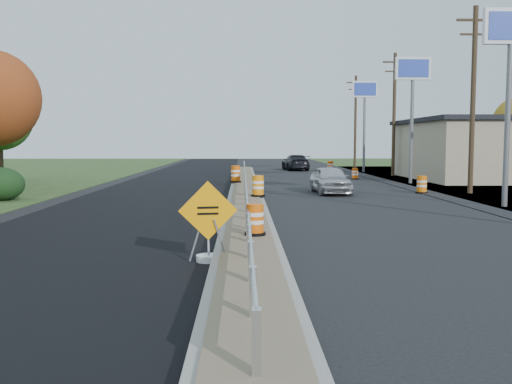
{
  "coord_description": "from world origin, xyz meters",
  "views": [
    {
      "loc": [
        -0.14,
        -19.75,
        2.65
      ],
      "look_at": [
        0.28,
        -2.21,
        1.1
      ],
      "focal_mm": 40.0,
      "sensor_mm": 36.0,
      "label": 1
    }
  ],
  "objects_px": {
    "caution_sign": "(208,242)",
    "car_dark_far": "(296,162)",
    "barrel_shoulder_near": "(422,185)",
    "barrel_shoulder_mid": "(355,174)",
    "car_silver": "(330,180)",
    "barrel_median_near": "(255,220)",
    "barrel_median_far": "(236,174)",
    "barrel_median_mid": "(258,186)",
    "barrel_shoulder_far": "(330,167)"
  },
  "relations": [
    {
      "from": "barrel_shoulder_far",
      "to": "barrel_median_mid",
      "type": "bearing_deg",
      "value": -105.68
    },
    {
      "from": "barrel_median_near",
      "to": "car_silver",
      "type": "height_order",
      "value": "car_silver"
    },
    {
      "from": "barrel_median_far",
      "to": "caution_sign",
      "type": "bearing_deg",
      "value": -90.93
    },
    {
      "from": "barrel_median_near",
      "to": "barrel_median_mid",
      "type": "height_order",
      "value": "barrel_median_mid"
    },
    {
      "from": "barrel_median_near",
      "to": "barrel_median_mid",
      "type": "distance_m",
      "value": 10.54
    },
    {
      "from": "car_dark_far",
      "to": "barrel_shoulder_far",
      "type": "bearing_deg",
      "value": 134.83
    },
    {
      "from": "caution_sign",
      "to": "barrel_median_near",
      "type": "xyz_separation_m",
      "value": [
        1.08,
        2.22,
        0.16
      ]
    },
    {
      "from": "barrel_median_near",
      "to": "barrel_shoulder_mid",
      "type": "height_order",
      "value": "barrel_median_near"
    },
    {
      "from": "barrel_shoulder_near",
      "to": "barrel_shoulder_far",
      "type": "bearing_deg",
      "value": 93.63
    },
    {
      "from": "barrel_median_near",
      "to": "car_silver",
      "type": "bearing_deg",
      "value": 73.84
    },
    {
      "from": "barrel_shoulder_near",
      "to": "barrel_shoulder_mid",
      "type": "relative_size",
      "value": 1.13
    },
    {
      "from": "barrel_median_mid",
      "to": "barrel_shoulder_mid",
      "type": "xyz_separation_m",
      "value": [
        7.27,
        14.91,
        -0.29
      ]
    },
    {
      "from": "car_silver",
      "to": "barrel_shoulder_far",
      "type": "bearing_deg",
      "value": 78.01
    },
    {
      "from": "barrel_shoulder_far",
      "to": "car_silver",
      "type": "xyz_separation_m",
      "value": [
        -3.34,
        -21.59,
        0.26
      ]
    },
    {
      "from": "caution_sign",
      "to": "car_silver",
      "type": "relative_size",
      "value": 0.43
    },
    {
      "from": "barrel_shoulder_near",
      "to": "barrel_shoulder_mid",
      "type": "bearing_deg",
      "value": 96.56
    },
    {
      "from": "caution_sign",
      "to": "barrel_median_far",
      "type": "height_order",
      "value": "caution_sign"
    },
    {
      "from": "barrel_median_far",
      "to": "car_dark_far",
      "type": "bearing_deg",
      "value": 74.35
    },
    {
      "from": "barrel_median_near",
      "to": "barrel_shoulder_mid",
      "type": "relative_size",
      "value": 1.01
    },
    {
      "from": "barrel_shoulder_mid",
      "to": "car_silver",
      "type": "xyz_separation_m",
      "value": [
        -3.45,
        -10.97,
        0.32
      ]
    },
    {
      "from": "barrel_shoulder_near",
      "to": "barrel_shoulder_far",
      "type": "xyz_separation_m",
      "value": [
        -1.38,
        21.69,
        0.01
      ]
    },
    {
      "from": "barrel_median_mid",
      "to": "barrel_shoulder_near",
      "type": "distance_m",
      "value": 9.37
    },
    {
      "from": "barrel_median_mid",
      "to": "car_dark_far",
      "type": "relative_size",
      "value": 0.19
    },
    {
      "from": "caution_sign",
      "to": "barrel_shoulder_near",
      "type": "distance_m",
      "value": 19.37
    },
    {
      "from": "barrel_median_near",
      "to": "barrel_shoulder_far",
      "type": "distance_m",
      "value": 36.84
    },
    {
      "from": "barrel_median_near",
      "to": "barrel_shoulder_near",
      "type": "xyz_separation_m",
      "value": [
        8.91,
        14.37,
        -0.19
      ]
    },
    {
      "from": "barrel_median_far",
      "to": "car_dark_far",
      "type": "height_order",
      "value": "car_dark_far"
    },
    {
      "from": "barrel_shoulder_mid",
      "to": "caution_sign",
      "type": "bearing_deg",
      "value": -107.51
    },
    {
      "from": "barrel_median_far",
      "to": "barrel_shoulder_far",
      "type": "bearing_deg",
      "value": 63.7
    },
    {
      "from": "barrel_shoulder_mid",
      "to": "car_silver",
      "type": "bearing_deg",
      "value": -107.45
    },
    {
      "from": "barrel_median_near",
      "to": "barrel_shoulder_far",
      "type": "height_order",
      "value": "barrel_median_near"
    },
    {
      "from": "car_silver",
      "to": "barrel_median_near",
      "type": "bearing_deg",
      "value": -109.35
    },
    {
      "from": "car_dark_far",
      "to": "barrel_shoulder_near",
      "type": "bearing_deg",
      "value": 95.4
    },
    {
      "from": "barrel_median_far",
      "to": "car_silver",
      "type": "xyz_separation_m",
      "value": [
        4.93,
        -4.87,
        -0.01
      ]
    },
    {
      "from": "barrel_shoulder_near",
      "to": "car_dark_far",
      "type": "distance_m",
      "value": 24.54
    },
    {
      "from": "barrel_shoulder_mid",
      "to": "barrel_shoulder_far",
      "type": "xyz_separation_m",
      "value": [
        -0.11,
        10.62,
        0.06
      ]
    },
    {
      "from": "caution_sign",
      "to": "barrel_median_near",
      "type": "bearing_deg",
      "value": 54.85
    },
    {
      "from": "barrel_shoulder_mid",
      "to": "car_dark_far",
      "type": "xyz_separation_m",
      "value": [
        -3.0,
        13.1,
        0.34
      ]
    },
    {
      "from": "barrel_median_mid",
      "to": "barrel_shoulder_near",
      "type": "bearing_deg",
      "value": 24.19
    },
    {
      "from": "barrel_median_mid",
      "to": "caution_sign",
      "type": "bearing_deg",
      "value": -96.49
    },
    {
      "from": "barrel_shoulder_near",
      "to": "barrel_shoulder_far",
      "type": "relative_size",
      "value": 0.97
    },
    {
      "from": "barrel_median_mid",
      "to": "car_dark_far",
      "type": "distance_m",
      "value": 28.33
    },
    {
      "from": "barrel_shoulder_near",
      "to": "barrel_shoulder_far",
      "type": "height_order",
      "value": "barrel_shoulder_far"
    },
    {
      "from": "caution_sign",
      "to": "car_dark_far",
      "type": "distance_m",
      "value": 41.15
    },
    {
      "from": "car_dark_far",
      "to": "barrel_shoulder_mid",
      "type": "bearing_deg",
      "value": 98.27
    },
    {
      "from": "barrel_median_mid",
      "to": "barrel_shoulder_mid",
      "type": "height_order",
      "value": "barrel_median_mid"
    },
    {
      "from": "caution_sign",
      "to": "barrel_median_far",
      "type": "distance_m",
      "value": 21.55
    },
    {
      "from": "barrel_median_far",
      "to": "barrel_shoulder_mid",
      "type": "height_order",
      "value": "barrel_median_far"
    },
    {
      "from": "barrel_shoulder_near",
      "to": "barrel_median_far",
      "type": "bearing_deg",
      "value": 152.78
    },
    {
      "from": "barrel_shoulder_near",
      "to": "caution_sign",
      "type": "bearing_deg",
      "value": -121.07
    }
  ]
}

